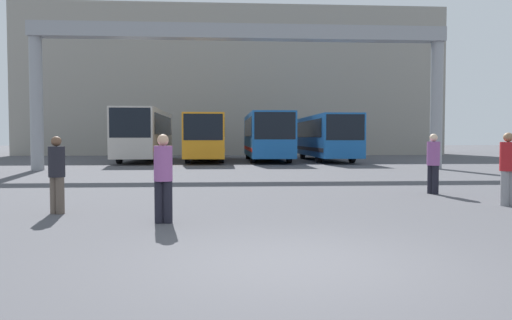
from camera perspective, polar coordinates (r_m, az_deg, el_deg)
name	(u,v)px	position (r m, az deg, el deg)	size (l,w,h in m)	color
ground_plane	(301,265)	(6.21, 5.13, -11.91)	(200.00, 200.00, 0.00)	#47474C
building_backdrop	(232,87)	(50.82, -2.78, 8.38)	(38.83, 12.00, 13.48)	gray
overhead_gantry	(242,53)	(24.86, -1.64, 12.10)	(20.20, 0.80, 7.05)	gray
bus_slot_0	(145,132)	(34.04, -12.58, 3.10)	(2.52, 10.73, 3.35)	beige
bus_slot_1	(206,135)	(33.61, -5.71, 2.84)	(2.44, 10.63, 3.02)	orange
bus_slot_2	(267,134)	(33.77, 1.23, 2.95)	(2.60, 10.73, 3.13)	#1959A5
bus_slot_3	(325,135)	(34.66, 7.92, 2.82)	(2.47, 11.33, 3.02)	#1959A5
pedestrian_mid_right	(57,173)	(10.94, -21.81, -1.36)	(0.33, 0.33, 1.58)	brown
pedestrian_near_center	(433,162)	(14.64, 19.60, -0.22)	(0.35, 0.35, 1.67)	black
pedestrian_mid_left	(508,167)	(12.75, 26.82, -0.71)	(0.35, 0.35, 1.67)	gray
pedestrian_far_center	(163,176)	(9.20, -10.55, -1.82)	(0.34, 0.34, 1.61)	black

